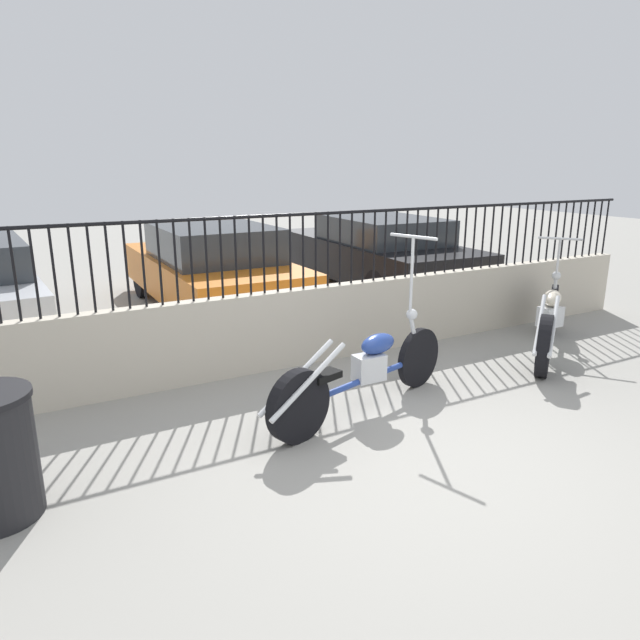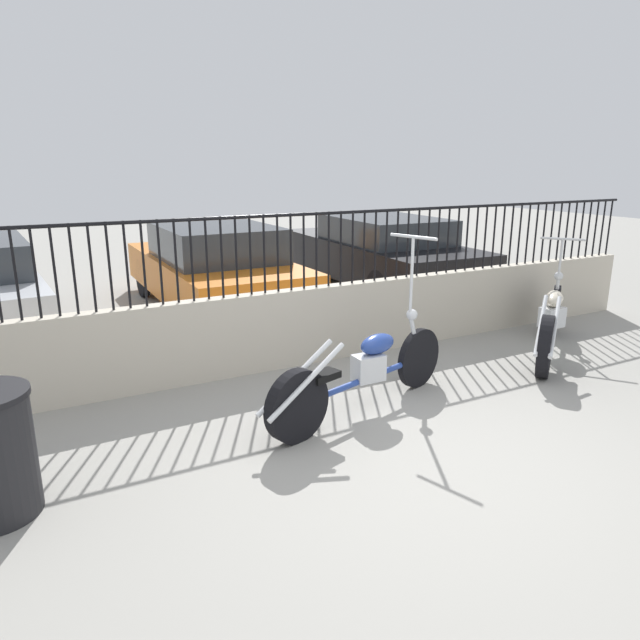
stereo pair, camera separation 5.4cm
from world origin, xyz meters
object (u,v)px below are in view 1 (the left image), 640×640
motorcycle_blue (357,374)px  car_orange (212,267)px  car_black (377,252)px  motorcycle_green (549,322)px

motorcycle_blue → car_orange: (0.10, 4.30, 0.28)m
motorcycle_blue → car_black: motorcycle_blue is taller
motorcycle_green → car_black: bearing=48.8°
motorcycle_blue → car_black: size_ratio=0.49×
car_black → car_orange: bearing=93.5°
motorcycle_green → car_orange: 4.85m
motorcycle_blue → car_orange: size_ratio=0.53×
motorcycle_green → car_orange: size_ratio=0.46×
motorcycle_blue → car_black: (3.15, 4.33, 0.28)m
car_orange → car_black: (3.05, 0.03, 0.00)m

